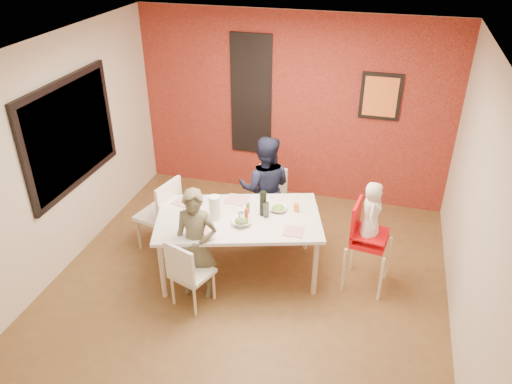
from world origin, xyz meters
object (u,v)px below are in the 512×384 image
(child_near, at_px, (196,245))
(paper_towel_roll, at_px, (215,208))
(child_far, at_px, (265,188))
(chair_left, at_px, (163,211))
(wine_bottle, at_px, (263,203))
(dining_table, at_px, (239,222))
(chair_far, at_px, (270,195))
(toddler, at_px, (371,212))
(chair_near, at_px, (187,271))
(high_chair, at_px, (365,237))

(child_near, distance_m, paper_towel_roll, 0.47)
(child_far, height_order, paper_towel_roll, child_far)
(chair_left, relative_size, paper_towel_roll, 3.44)
(chair_left, bearing_deg, wine_bottle, 100.27)
(dining_table, relative_size, wine_bottle, 6.97)
(chair_far, distance_m, chair_left, 1.45)
(chair_left, bearing_deg, dining_table, 92.99)
(chair_far, relative_size, toddler, 1.22)
(child_near, bearing_deg, paper_towel_roll, 73.17)
(child_far, xyz_separation_m, paper_towel_roll, (-0.34, -0.93, 0.20))
(toddler, relative_size, wine_bottle, 2.37)
(dining_table, xyz_separation_m, child_near, (-0.33, -0.50, -0.04))
(chair_far, bearing_deg, child_far, -84.82)
(toddler, bearing_deg, child_far, 59.75)
(child_far, bearing_deg, chair_near, 65.41)
(chair_left, bearing_deg, child_far, 132.46)
(chair_far, bearing_deg, high_chair, -26.73)
(paper_towel_roll, bearing_deg, toddler, 8.69)
(chair_far, relative_size, paper_towel_roll, 3.01)
(dining_table, xyz_separation_m, child_far, (0.10, 0.83, 0.01))
(high_chair, height_order, child_far, child_far)
(paper_towel_roll, bearing_deg, dining_table, 23.06)
(paper_towel_roll, bearing_deg, chair_near, -100.08)
(chair_left, height_order, high_chair, high_chair)
(child_far, relative_size, toddler, 2.01)
(chair_near, bearing_deg, paper_towel_roll, -80.59)
(child_near, bearing_deg, wine_bottle, 41.87)
(chair_far, distance_m, wine_bottle, 1.06)
(dining_table, xyz_separation_m, toddler, (1.46, 0.16, 0.28))
(paper_towel_roll, bearing_deg, chair_far, 73.25)
(child_near, distance_m, wine_bottle, 0.89)
(child_near, relative_size, paper_towel_roll, 4.64)
(chair_far, bearing_deg, paper_towel_roll, -99.07)
(chair_far, relative_size, chair_left, 0.87)
(high_chair, height_order, paper_towel_roll, high_chair)
(wine_bottle, height_order, paper_towel_roll, wine_bottle)
(child_far, relative_size, wine_bottle, 4.78)
(chair_near, distance_m, wine_bottle, 1.14)
(chair_left, relative_size, high_chair, 0.92)
(high_chair, relative_size, child_far, 0.75)
(child_far, distance_m, wine_bottle, 0.76)
(child_near, height_order, toddler, toddler)
(chair_left, bearing_deg, child_near, 60.00)
(wine_bottle, bearing_deg, child_near, -133.62)
(child_far, bearing_deg, chair_left, 20.11)
(child_near, height_order, wine_bottle, child_near)
(chair_near, relative_size, chair_far, 0.98)
(chair_far, xyz_separation_m, high_chair, (1.32, -0.90, 0.16))
(dining_table, distance_m, child_far, 0.84)
(wine_bottle, bearing_deg, paper_towel_roll, -155.98)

